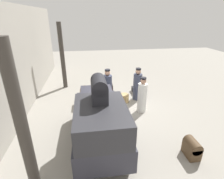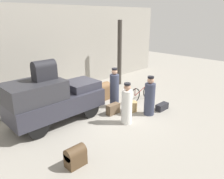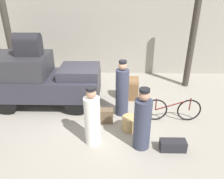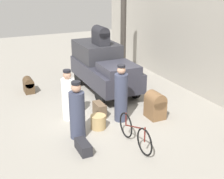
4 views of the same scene
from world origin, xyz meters
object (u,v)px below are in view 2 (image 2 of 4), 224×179
at_px(trunk_barrel_dark, 75,156).
at_px(suitcase_small_leather, 162,107).
at_px(truck, 52,99).
at_px(porter_standing_middle, 114,90).
at_px(suitcase_black_upright, 113,109).
at_px(trunk_on_truck_roof, 44,70).
at_px(conductor_in_dark_uniform, 150,98).
at_px(trunk_wicker_pale, 103,91).
at_px(bicycle, 142,93).
at_px(wicker_basket, 132,106).
at_px(porter_with_bicycle, 127,105).

height_order(trunk_barrel_dark, suitcase_small_leather, trunk_barrel_dark).
bearing_deg(trunk_barrel_dark, truck, 71.18).
distance_m(porter_standing_middle, trunk_barrel_dark, 4.31).
xyz_separation_m(suitcase_black_upright, trunk_on_truck_roof, (-2.40, 1.09, 1.93)).
xyz_separation_m(conductor_in_dark_uniform, suitcase_small_leather, (0.80, -0.13, -0.61)).
xyz_separation_m(truck, trunk_barrel_dark, (-0.94, -2.75, -0.66)).
bearing_deg(trunk_wicker_pale, trunk_barrel_dark, -141.18).
bearing_deg(conductor_in_dark_uniform, trunk_barrel_dark, -172.32).
height_order(suitcase_black_upright, suitcase_small_leather, suitcase_black_upright).
height_order(bicycle, porter_standing_middle, porter_standing_middle).
relative_size(wicker_basket, suitcase_small_leather, 0.70).
relative_size(trunk_wicker_pale, suitcase_black_upright, 1.44).
relative_size(truck, trunk_on_truck_roof, 4.54).
distance_m(trunk_wicker_pale, suitcase_small_leather, 2.97).
height_order(trunk_wicker_pale, trunk_on_truck_roof, trunk_on_truck_roof).
height_order(porter_standing_middle, porter_with_bicycle, porter_standing_middle).
distance_m(truck, porter_with_bicycle, 2.85).
xyz_separation_m(porter_with_bicycle, trunk_on_truck_roof, (-2.18, 2.05, 1.41)).
bearing_deg(conductor_in_dark_uniform, bicycle, 49.17).
bearing_deg(suitcase_black_upright, porter_with_bicycle, -102.78).
bearing_deg(bicycle, suitcase_black_upright, -176.36).
bearing_deg(trunk_on_truck_roof, bicycle, -11.94).
distance_m(conductor_in_dark_uniform, trunk_barrel_dark, 4.23).
distance_m(porter_standing_middle, suitcase_small_leather, 2.25).
height_order(conductor_in_dark_uniform, porter_with_bicycle, conductor_in_dark_uniform).
bearing_deg(wicker_basket, trunk_on_truck_roof, 155.37).
distance_m(porter_standing_middle, porter_with_bicycle, 1.65).
height_order(trunk_wicker_pale, suitcase_black_upright, trunk_wicker_pale).
relative_size(conductor_in_dark_uniform, porter_with_bicycle, 1.02).
relative_size(porter_standing_middle, trunk_barrel_dark, 3.02).
distance_m(truck, trunk_wicker_pale, 3.15).
height_order(wicker_basket, trunk_wicker_pale, trunk_wicker_pale).
distance_m(conductor_in_dark_uniform, trunk_on_truck_roof, 4.31).
xyz_separation_m(trunk_barrel_dark, suitcase_small_leather, (4.97, 0.43, -0.17)).
relative_size(bicycle, trunk_barrel_dark, 2.92).
height_order(trunk_barrel_dark, trunk_on_truck_roof, trunk_on_truck_roof).
relative_size(conductor_in_dark_uniform, trunk_barrel_dark, 2.78).
height_order(conductor_in_dark_uniform, suitcase_small_leather, conductor_in_dark_uniform).
distance_m(suitcase_black_upright, suitcase_small_leather, 2.22).
height_order(truck, porter_standing_middle, porter_standing_middle).
distance_m(bicycle, trunk_wicker_pale, 1.89).
bearing_deg(trunk_wicker_pale, porter_standing_middle, -105.80).
bearing_deg(suitcase_black_upright, porter_standing_middle, 40.42).
bearing_deg(trunk_wicker_pale, suitcase_small_leather, -71.00).
distance_m(truck, wicker_basket, 3.41).
xyz_separation_m(trunk_barrel_dark, trunk_on_truck_roof, (0.73, 2.75, 1.84)).
xyz_separation_m(porter_with_bicycle, suitcase_small_leather, (2.06, -0.27, -0.59)).
relative_size(suitcase_small_leather, trunk_on_truck_roof, 0.80).
relative_size(porter_with_bicycle, trunk_on_truck_roof, 2.01).
bearing_deg(suitcase_small_leather, suitcase_black_upright, 146.12).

